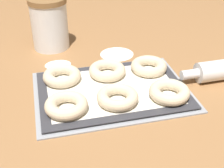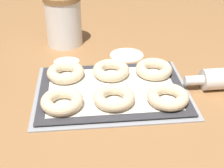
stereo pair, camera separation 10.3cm
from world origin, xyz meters
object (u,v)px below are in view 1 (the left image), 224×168
at_px(bagel_front_center, 118,97).
at_px(flour_canister, 49,23).
at_px(bagel_back_center, 107,70).
at_px(bagel_front_left, 66,105).
at_px(baking_tray, 112,91).
at_px(bagel_back_left, 62,76).
at_px(bagel_front_right, 169,92).
at_px(bagel_back_right, 149,66).

xyz_separation_m(bagel_front_center, flour_canister, (-0.13, 0.39, 0.06)).
bearing_deg(bagel_back_center, bagel_front_left, -133.82).
xyz_separation_m(baking_tray, bagel_back_center, (0.00, 0.07, 0.02)).
height_order(bagel_front_center, bagel_back_left, same).
distance_m(bagel_front_right, bagel_back_left, 0.30).
height_order(bagel_front_right, bagel_back_right, same).
relative_size(bagel_back_left, bagel_back_center, 1.00).
bearing_deg(bagel_front_center, bagel_back_right, 45.34).
bearing_deg(baking_tray, bagel_front_center, -90.96).
height_order(bagel_back_left, flour_canister, flour_canister).
bearing_deg(bagel_front_right, baking_tray, 151.62).
bearing_deg(flour_canister, bagel_back_left, -87.91).
distance_m(baking_tray, bagel_back_center, 0.08).
bearing_deg(bagel_front_right, bagel_back_center, 131.60).
distance_m(bagel_front_left, bagel_back_left, 0.14).
bearing_deg(flour_canister, bagel_front_center, -71.02).
xyz_separation_m(baking_tray, bagel_front_center, (-0.00, -0.06, 0.02)).
xyz_separation_m(bagel_front_left, flour_canister, (-0.00, 0.40, 0.06)).
xyz_separation_m(bagel_front_left, bagel_front_right, (0.27, -0.01, 0.00)).
distance_m(bagel_front_left, bagel_front_right, 0.27).
height_order(baking_tray, flour_canister, flour_canister).
bearing_deg(baking_tray, bagel_back_right, 28.07).
height_order(bagel_front_right, bagel_back_center, same).
bearing_deg(bagel_back_left, bagel_back_right, -1.26).
relative_size(bagel_front_right, flour_canister, 0.61).
distance_m(bagel_front_right, bagel_back_center, 0.20).
height_order(baking_tray, bagel_front_center, bagel_front_center).
height_order(bagel_front_center, flour_canister, flour_canister).
height_order(bagel_back_left, bagel_back_center, same).
bearing_deg(bagel_front_left, bagel_front_center, 1.67).
bearing_deg(bagel_back_right, bagel_back_center, 177.61).
relative_size(bagel_front_left, bagel_front_right, 1.00).
bearing_deg(bagel_back_left, bagel_front_center, -47.66).
height_order(baking_tray, bagel_front_left, bagel_front_left).
relative_size(bagel_back_left, flour_canister, 0.61).
distance_m(bagel_back_center, flour_canister, 0.30).
bearing_deg(bagel_front_center, bagel_back_center, 87.75).
bearing_deg(bagel_back_center, flour_canister, 118.83).
xyz_separation_m(bagel_front_center, bagel_back_right, (0.13, 0.13, 0.00)).
bearing_deg(bagel_front_left, baking_tray, 27.01).
xyz_separation_m(baking_tray, bagel_back_right, (0.13, 0.07, 0.02)).
distance_m(bagel_front_center, bagel_back_left, 0.19).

